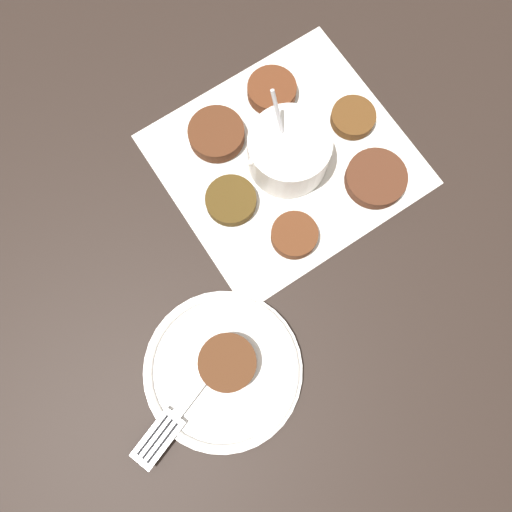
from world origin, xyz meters
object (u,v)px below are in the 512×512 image
Objects in this scene: sauce_bowl at (288,153)px; fritter_on_plate at (228,363)px; fork at (177,414)px; serving_plate at (223,370)px.

fritter_on_plate is at bearing 48.57° from sauce_bowl.
sauce_bowl is 0.27m from fritter_on_plate.
serving_plate is at bearing -161.95° from fork.
fork is (0.26, 0.23, -0.01)m from sauce_bowl.
sauce_bowl is 0.62× the size of serving_plate.
sauce_bowl is 0.71× the size of fork.
fork is (0.08, 0.03, -0.01)m from fritter_on_plate.
sauce_bowl is 0.34m from fork.
serving_plate is 2.80× the size of fritter_on_plate.
fritter_on_plate is 0.41× the size of fork.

